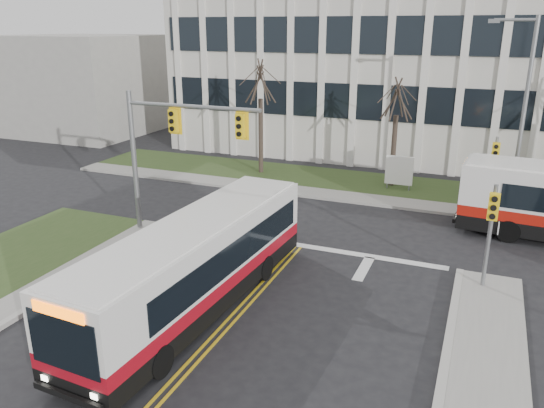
{
  "coord_description": "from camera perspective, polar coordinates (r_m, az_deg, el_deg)",
  "views": [
    {
      "loc": [
        6.68,
        -11.22,
        8.75
      ],
      "look_at": [
        -0.89,
        7.31,
        2.0
      ],
      "focal_mm": 35.0,
      "sensor_mm": 36.0,
      "label": 1
    }
  ],
  "objects": [
    {
      "name": "bus_main",
      "position": [
        17.17,
        -8.14,
        -6.68
      ],
      "size": [
        2.97,
        11.07,
        2.92
      ],
      "primitive_type": null,
      "rotation": [
        0.0,
        0.0,
        -0.05
      ],
      "color": "silver",
      "rests_on": "ground"
    },
    {
      "name": "building_lawn",
      "position": [
        30.53,
        18.13,
        1.15
      ],
      "size": [
        44.0,
        5.0,
        0.12
      ],
      "primitive_type": "cube",
      "color": "#31471E",
      "rests_on": "ground"
    },
    {
      "name": "ground",
      "position": [
        15.72,
        -7.35,
        -15.37
      ],
      "size": [
        120.0,
        120.0,
        0.0
      ],
      "primitive_type": "plane",
      "color": "black",
      "rests_on": "ground"
    },
    {
      "name": "office_building",
      "position": [
        41.34,
        20.46,
        13.7
      ],
      "size": [
        40.0,
        16.0,
        12.0
      ],
      "primitive_type": "cube",
      "color": "beige",
      "rests_on": "ground"
    },
    {
      "name": "mast_arm_signal",
      "position": [
        22.57,
        -11.4,
        6.79
      ],
      "size": [
        6.11,
        0.38,
        6.2
      ],
      "color": "slate",
      "rests_on": "ground"
    },
    {
      "name": "signal_pole_far",
      "position": [
        27.35,
        22.75,
        3.97
      ],
      "size": [
        0.34,
        0.39,
        3.8
      ],
      "color": "slate",
      "rests_on": "ground"
    },
    {
      "name": "sidewalk_cross",
      "position": [
        27.86,
        17.63,
        -0.42
      ],
      "size": [
        44.0,
        1.6,
        0.14
      ],
      "primitive_type": "cube",
      "color": "#9E9B93",
      "rests_on": "ground"
    },
    {
      "name": "tree_mid",
      "position": [
        30.04,
        13.32,
        10.76
      ],
      "size": [
        1.8,
        1.8,
        6.82
      ],
      "color": "#42352B",
      "rests_on": "ground"
    },
    {
      "name": "directory_sign",
      "position": [
        29.99,
        13.51,
        3.48
      ],
      "size": [
        1.5,
        0.12,
        2.0
      ],
      "color": "slate",
      "rests_on": "ground"
    },
    {
      "name": "streetlight",
      "position": [
        27.68,
        25.2,
        9.52
      ],
      "size": [
        2.15,
        0.25,
        9.2
      ],
      "color": "slate",
      "rests_on": "ground"
    },
    {
      "name": "building_annex",
      "position": [
        49.76,
        -19.42,
        12.14
      ],
      "size": [
        12.0,
        12.0,
        8.0
      ],
      "primitive_type": "cube",
      "color": "#9E9B93",
      "rests_on": "ground"
    },
    {
      "name": "tree_left",
      "position": [
        32.01,
        -1.26,
        12.84
      ],
      "size": [
        1.8,
        1.8,
        7.7
      ],
      "color": "#42352B",
      "rests_on": "ground"
    },
    {
      "name": "signal_pole_near",
      "position": [
        19.17,
        22.51,
        -1.86
      ],
      "size": [
        0.34,
        0.39,
        3.8
      ],
      "color": "slate",
      "rests_on": "ground"
    }
  ]
}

